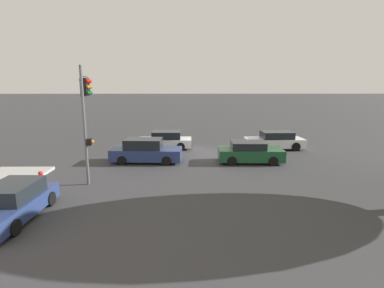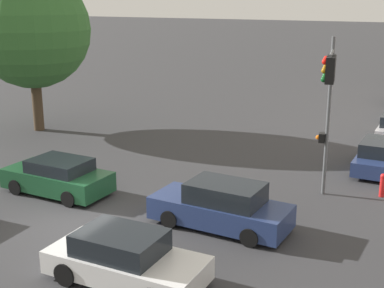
# 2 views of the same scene
# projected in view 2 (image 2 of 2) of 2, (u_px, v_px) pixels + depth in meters

# --- Properties ---
(ground_plane) EXTENTS (300.00, 300.00, 0.00)m
(ground_plane) POSITION_uv_depth(u_px,v_px,m) (75.00, 225.00, 17.87)
(ground_plane) COLOR #333335
(street_tree) EXTENTS (6.39, 6.39, 8.82)m
(street_tree) POSITION_uv_depth(u_px,v_px,m) (32.00, 30.00, 28.95)
(street_tree) COLOR #423323
(street_tree) RESTS_ON ground_plane
(traffic_signal) EXTENTS (0.81, 2.06, 5.99)m
(traffic_signal) POSITION_uv_depth(u_px,v_px,m) (329.00, 86.00, 18.90)
(traffic_signal) COLOR #515456
(traffic_signal) RESTS_ON ground_plane
(crossing_car_0) EXTENTS (4.70, 2.10, 1.56)m
(crossing_car_0) POSITION_uv_depth(u_px,v_px,m) (221.00, 207.00, 17.49)
(crossing_car_0) COLOR navy
(crossing_car_0) RESTS_ON ground_plane
(crossing_car_2) EXTENTS (4.28, 2.11, 1.39)m
(crossing_car_2) POSITION_uv_depth(u_px,v_px,m) (58.00, 177.00, 20.56)
(crossing_car_2) COLOR #194728
(crossing_car_2) RESTS_ON ground_plane
(crossing_car_3) EXTENTS (4.33, 2.02, 1.40)m
(crossing_car_3) POSITION_uv_depth(u_px,v_px,m) (125.00, 259.00, 14.18)
(crossing_car_3) COLOR silver
(crossing_car_3) RESTS_ON ground_plane
(parked_car_0) EXTENTS (1.95, 4.25, 1.36)m
(parked_car_0) POSITION_uv_depth(u_px,v_px,m) (380.00, 156.00, 23.28)
(parked_car_0) COLOR navy
(parked_car_0) RESTS_ON ground_plane
(fire_hydrant) EXTENTS (0.22, 0.22, 0.92)m
(fire_hydrant) POSITION_uv_depth(u_px,v_px,m) (383.00, 184.00, 20.23)
(fire_hydrant) COLOR red
(fire_hydrant) RESTS_ON ground_plane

